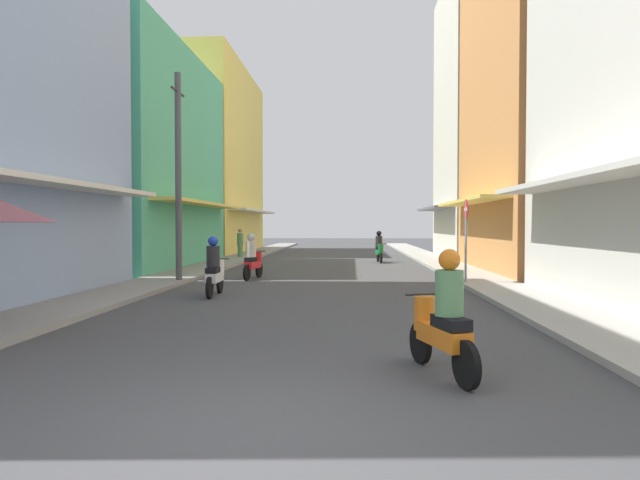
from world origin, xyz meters
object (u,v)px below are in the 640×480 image
(motorbike_red, at_px, (253,259))
(motorbike_white, at_px, (215,269))
(motorbike_green, at_px, (379,248))
(utility_pole, at_px, (178,176))
(motorbike_orange, at_px, (443,319))
(street_sign_no_entry, at_px, (466,230))
(pedestrian_far, at_px, (240,244))

(motorbike_red, distance_m, motorbike_white, 4.62)
(motorbike_red, bearing_deg, motorbike_green, 62.10)
(motorbike_green, bearing_deg, utility_pole, -123.10)
(motorbike_red, relative_size, motorbike_orange, 1.03)
(motorbike_green, distance_m, street_sign_no_entry, 11.08)
(motorbike_green, distance_m, pedestrian_far, 7.94)
(pedestrian_far, xyz_separation_m, street_sign_no_entry, (9.62, -13.36, 0.89))
(motorbike_green, bearing_deg, motorbike_red, -117.90)
(motorbike_green, xyz_separation_m, street_sign_no_entry, (2.10, -10.83, 1.01))
(motorbike_red, height_order, motorbike_white, same)
(motorbike_green, bearing_deg, motorbike_orange, -90.66)
(motorbike_orange, bearing_deg, motorbike_red, 110.37)
(utility_pole, height_order, street_sign_no_entry, utility_pole)
(motorbike_green, xyz_separation_m, utility_pole, (-6.87, -10.54, 2.71))
(motorbike_orange, xyz_separation_m, motorbike_green, (0.24, 21.19, 0.00))
(motorbike_green, xyz_separation_m, motorbike_white, (-4.96, -13.62, 0.00))
(motorbike_white, bearing_deg, pedestrian_far, 99.00)
(motorbike_white, distance_m, street_sign_no_entry, 7.66)
(motorbike_white, relative_size, pedestrian_far, 1.09)
(street_sign_no_entry, bearing_deg, motorbike_white, -158.45)
(motorbike_red, bearing_deg, motorbike_white, -92.40)
(motorbike_orange, distance_m, motorbike_white, 8.92)
(motorbike_orange, xyz_separation_m, motorbike_white, (-4.72, 7.58, 0.00))
(motorbike_red, bearing_deg, pedestrian_far, 103.41)
(utility_pole, distance_m, street_sign_no_entry, 9.14)
(utility_pole, xyz_separation_m, street_sign_no_entry, (8.98, -0.29, -1.70))
(motorbike_white, relative_size, utility_pole, 0.27)
(motorbike_white, distance_m, pedestrian_far, 16.36)
(motorbike_orange, height_order, street_sign_no_entry, street_sign_no_entry)
(pedestrian_far, bearing_deg, utility_pole, -87.17)
(motorbike_orange, relative_size, street_sign_no_entry, 0.66)
(motorbike_white, distance_m, utility_pole, 4.53)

